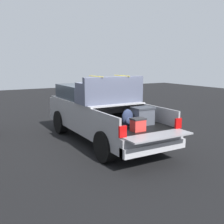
% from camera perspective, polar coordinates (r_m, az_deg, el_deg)
% --- Properties ---
extents(ground_plane, '(40.00, 40.00, 0.00)m').
position_cam_1_polar(ground_plane, '(9.25, -1.87, -6.13)').
color(ground_plane, black).
extents(pickup_truck, '(6.05, 2.06, 2.23)m').
position_cam_1_polar(pickup_truck, '(9.34, -2.95, 0.08)').
color(pickup_truck, gray).
rests_on(pickup_truck, ground_plane).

